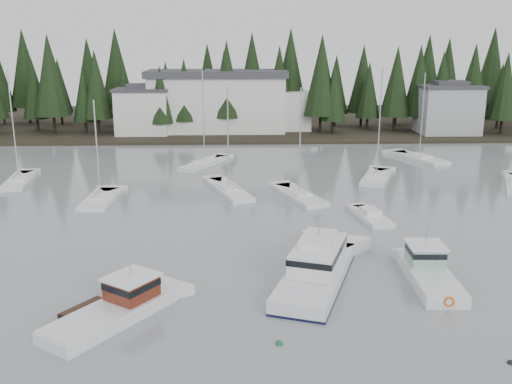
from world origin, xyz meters
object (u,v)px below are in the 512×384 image
at_px(sailboat_1, 205,164).
at_px(runabout_1, 370,218).
at_px(lobster_boat_teal, 429,274).
at_px(sailboat_7, 19,182).
at_px(sailboat_6, 101,201).
at_px(house_west, 143,110).
at_px(lobster_boat_brown, 115,310).
at_px(sailboat_11, 299,197).
at_px(cabin_cruiser_center, 317,271).
at_px(sailboat_10, 229,191).
at_px(sailboat_0, 376,178).
at_px(sailboat_5, 419,159).
at_px(house_east_a, 448,108).
at_px(harbor_inn, 229,102).

xyz_separation_m(sailboat_1, runabout_1, (17.15, -25.11, 0.06)).
bearing_deg(lobster_boat_teal, sailboat_7, 54.95).
relative_size(lobster_boat_teal, sailboat_6, 0.73).
bearing_deg(lobster_boat_teal, house_west, 27.42).
relative_size(lobster_boat_brown, sailboat_1, 0.67).
bearing_deg(sailboat_6, sailboat_11, -86.18).
height_order(cabin_cruiser_center, sailboat_7, sailboat_7).
relative_size(sailboat_10, sailboat_11, 0.99).
distance_m(sailboat_0, sailboat_1, 23.42).
xyz_separation_m(lobster_boat_brown, sailboat_1, (3.06, 44.52, -0.43)).
xyz_separation_m(sailboat_1, sailboat_10, (3.49, -14.51, -0.01)).
height_order(sailboat_7, sailboat_11, sailboat_7).
height_order(sailboat_10, sailboat_11, sailboat_11).
relative_size(sailboat_11, runabout_1, 1.83).
xyz_separation_m(sailboat_5, sailboat_7, (-52.27, -11.91, 0.02)).
distance_m(house_east_a, sailboat_5, 24.38).
relative_size(harbor_inn, sailboat_0, 2.10).
xyz_separation_m(sailboat_7, sailboat_11, (32.89, -7.82, -0.02)).
bearing_deg(sailboat_10, sailboat_1, -5.38).
height_order(lobster_boat_teal, sailboat_11, sailboat_11).
relative_size(lobster_boat_teal, sailboat_10, 0.67).
relative_size(house_west, harbor_inn, 0.32).
bearing_deg(sailboat_7, cabin_cruiser_center, -141.22).
distance_m(sailboat_7, runabout_1, 41.94).
distance_m(house_west, house_east_a, 54.01).
distance_m(sailboat_1, sailboat_6, 20.66).
xyz_separation_m(lobster_boat_brown, sailboat_11, (14.23, 27.34, -0.44)).
bearing_deg(sailboat_7, runabout_1, -119.76).
bearing_deg(house_west, lobster_boat_brown, -82.58).
height_order(sailboat_1, sailboat_7, sailboat_7).
height_order(lobster_boat_brown, runabout_1, lobster_boat_brown).
bearing_deg(harbor_inn, sailboat_11, -79.72).
height_order(lobster_boat_brown, sailboat_5, sailboat_5).
xyz_separation_m(harbor_inn, sailboat_10, (0.50, -42.41, -5.72)).
bearing_deg(house_east_a, sailboat_1, -150.69).
height_order(sailboat_5, sailboat_6, sailboat_5).
bearing_deg(runabout_1, sailboat_5, -35.47).
distance_m(sailboat_6, sailboat_7, 14.58).
bearing_deg(lobster_boat_brown, sailboat_10, 23.12).
bearing_deg(sailboat_11, house_west, 10.21).
height_order(house_west, sailboat_6, sailboat_6).
bearing_deg(sailboat_0, sailboat_10, 128.03).
relative_size(house_east_a, sailboat_10, 0.86).
bearing_deg(harbor_inn, sailboat_6, -105.82).
bearing_deg(sailboat_10, house_east_a, -64.20).
bearing_deg(sailboat_6, sailboat_1, -27.60).
relative_size(lobster_boat_brown, sailboat_11, 0.73).
distance_m(house_west, sailboat_1, 27.73).
relative_size(harbor_inn, sailboat_6, 2.62).
relative_size(sailboat_0, sailboat_5, 1.10).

